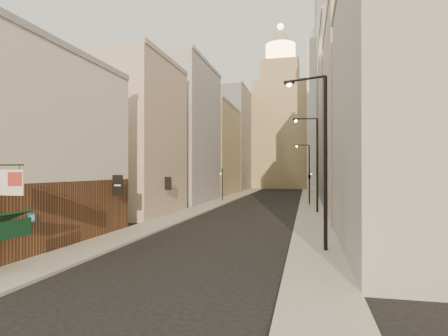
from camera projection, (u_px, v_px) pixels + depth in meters
ground at (109, 320)px, 11.62m from camera, size 360.00×360.00×0.00m
sidewalk_left at (235, 196)px, 66.72m from camera, size 3.00×140.00×0.15m
sidewalk_right at (310, 197)px, 63.90m from camera, size 3.00×140.00×0.15m
near_building_left at (22, 148)px, 22.83m from camera, size 8.30×23.04×12.30m
left_bldg_beige at (133, 139)px, 39.66m from camera, size 8.00×12.00×16.00m
left_bldg_grey at (182, 135)px, 55.29m from camera, size 8.00×16.00×20.00m
left_bldg_tan at (212, 151)px, 72.85m from camera, size 8.00×18.00×17.00m
left_bldg_wingrid at (232, 141)px, 92.40m from camera, size 8.00×20.00×24.00m
right_bldg_grey at (417, 111)px, 20.79m from camera, size 8.00×16.00×16.00m
right_bldg_beige at (366, 119)px, 38.37m from camera, size 8.00×16.00×20.00m
right_bldg_wingrid at (346, 117)px, 57.91m from camera, size 8.00×20.00×26.00m
highrise at (361, 77)px, 84.03m from camera, size 21.00×23.00×51.20m
clock_tower at (281, 123)px, 101.77m from camera, size 14.00×14.00×44.90m
white_tower at (325, 110)px, 85.72m from camera, size 8.00×8.00×41.50m
streetlamp_near at (321, 151)px, 21.34m from camera, size 2.51×1.18×10.10m
streetlamp_mid at (315, 159)px, 40.57m from camera, size 2.71×0.63×10.38m
streetlamp_far at (308, 170)px, 52.22m from camera, size 2.06×0.95×8.28m
traffic_light_left at (222, 178)px, 56.91m from camera, size 0.54×0.41×5.00m
traffic_light_right at (309, 177)px, 49.38m from camera, size 0.69×0.69×5.00m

